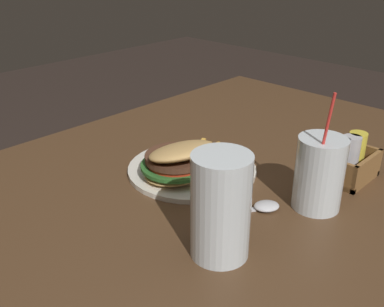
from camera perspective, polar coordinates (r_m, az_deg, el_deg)
The scene contains 6 objects.
dining_table at distance 0.81m, azimuth 3.02°, elevation -13.19°, with size 1.49×1.08×0.75m.
meal_plate_near at distance 0.89m, azimuth -0.91°, elevation -1.25°, with size 0.26×0.26×0.10m.
beer_glass at distance 0.66m, azimuth 3.64°, elevation -7.22°, with size 0.09×0.09×0.16m.
juice_glass at distance 0.81m, azimuth 15.80°, elevation -2.87°, with size 0.08×0.08×0.22m.
spoon at distance 0.80m, azimuth 8.86°, elevation -6.73°, with size 0.14×0.10×0.01m.
condiment_caddy at distance 0.94m, azimuth 19.15°, elevation -0.95°, with size 0.11×0.09×0.09m.
Camera 1 is at (0.49, 0.41, 1.17)m, focal length 42.00 mm.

